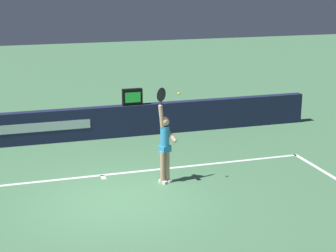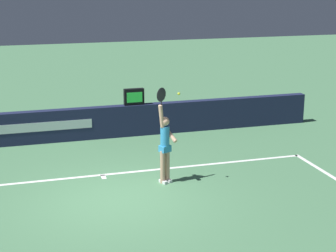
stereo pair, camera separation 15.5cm
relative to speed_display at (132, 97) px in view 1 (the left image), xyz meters
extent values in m
plane|color=#4A7C54|center=(-1.61, -4.97, -1.26)|extent=(60.00, 60.00, 0.00)
cube|color=white|center=(-1.61, -3.31, -1.26)|extent=(11.18, 0.12, 0.00)
cube|color=white|center=(-1.61, -3.46, -1.26)|extent=(0.12, 0.30, 0.00)
cube|color=#1B2141|center=(-1.61, 0.00, -0.76)|extent=(15.15, 0.30, 1.00)
cube|color=silver|center=(-3.00, -0.15, -0.72)|extent=(3.24, 0.01, 0.27)
cube|color=black|center=(0.00, 0.00, 0.00)|extent=(0.63, 0.18, 0.51)
cube|color=#33E54C|center=(0.00, -0.09, 0.00)|extent=(0.49, 0.01, 0.32)
cylinder|color=tan|center=(-0.14, -4.22, -0.84)|extent=(0.12, 0.12, 0.83)
cylinder|color=tan|center=(-0.28, -4.28, -0.84)|extent=(0.12, 0.12, 0.83)
cube|color=white|center=(-0.13, -4.23, -1.22)|extent=(0.19, 0.26, 0.07)
cube|color=white|center=(-0.27, -4.30, -1.22)|extent=(0.19, 0.26, 0.07)
cylinder|color=#318EC9|center=(-0.21, -4.25, -0.13)|extent=(0.22, 0.22, 0.59)
cube|color=#318EC9|center=(-0.21, -4.25, -0.38)|extent=(0.31, 0.29, 0.16)
sphere|color=tan|center=(-0.21, -4.25, 0.30)|extent=(0.22, 0.22, 0.22)
cylinder|color=tan|center=(-0.31, -4.29, 0.45)|extent=(0.19, 0.16, 0.56)
cylinder|color=tan|center=(-0.08, -4.26, -0.03)|extent=(0.28, 0.47, 0.36)
ellipsoid|color=black|center=(-0.31, -4.29, 0.97)|extent=(0.32, 0.17, 0.38)
cylinder|color=black|center=(-0.31, -4.29, 0.78)|extent=(0.03, 0.03, 0.18)
sphere|color=yellow|center=(0.06, -4.49, 1.01)|extent=(0.07, 0.07, 0.07)
camera|label=1|loc=(-3.89, -16.51, 3.71)|focal=59.00mm
camera|label=2|loc=(-3.74, -16.56, 3.71)|focal=59.00mm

